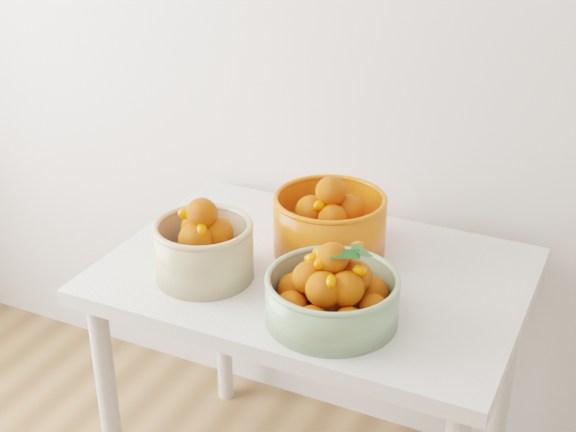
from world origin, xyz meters
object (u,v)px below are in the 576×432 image
(bowl_cream, at_px, (204,248))
(bowl_orange, at_px, (329,223))
(table, at_px, (314,302))
(bowl_green, at_px, (332,293))

(bowl_cream, distance_m, bowl_orange, 0.33)
(table, xyz_separation_m, bowl_green, (0.12, -0.18, 0.16))
(bowl_cream, relative_size, bowl_orange, 0.83)
(table, height_order, bowl_orange, bowl_orange)
(bowl_cream, distance_m, bowl_green, 0.35)
(bowl_green, bearing_deg, bowl_orange, 113.94)
(bowl_green, bearing_deg, bowl_cream, 173.58)
(bowl_green, distance_m, bowl_orange, 0.31)
(bowl_green, relative_size, bowl_orange, 0.92)
(table, bearing_deg, bowl_orange, 92.69)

